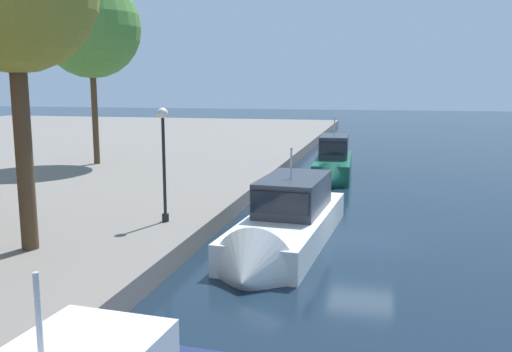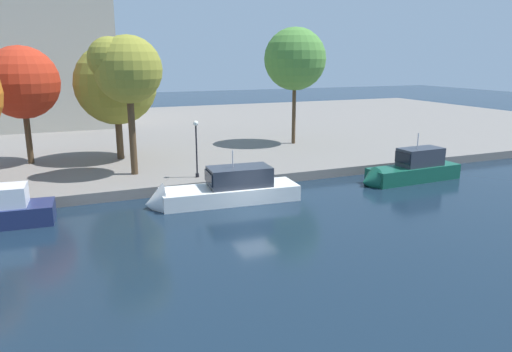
% 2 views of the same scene
% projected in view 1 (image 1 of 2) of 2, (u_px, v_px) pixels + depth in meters
% --- Properties ---
extents(ground_plane, '(220.00, 220.00, 0.00)m').
position_uv_depth(ground_plane, '(362.00, 240.00, 20.98)').
color(ground_plane, '#142333').
extents(motor_yacht_1, '(10.51, 3.47, 4.56)m').
position_uv_depth(motor_yacht_1, '(285.00, 228.00, 20.20)').
color(motor_yacht_1, silver).
rests_on(motor_yacht_1, ground_plane).
extents(motor_yacht_2, '(8.99, 2.55, 4.50)m').
position_uv_depth(motor_yacht_2, '(333.00, 166.00, 35.10)').
color(motor_yacht_2, '#14513D').
rests_on(motor_yacht_2, ground_plane).
extents(lamp_post, '(0.39, 0.39, 4.31)m').
position_uv_depth(lamp_post, '(164.00, 153.00, 20.40)').
color(lamp_post, black).
rests_on(lamp_post, dock_promenade).
extents(tree_0, '(6.32, 6.32, 11.86)m').
position_uv_depth(tree_0, '(89.00, 23.00, 34.55)').
color(tree_0, '#4C3823').
rests_on(tree_0, dock_promenade).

